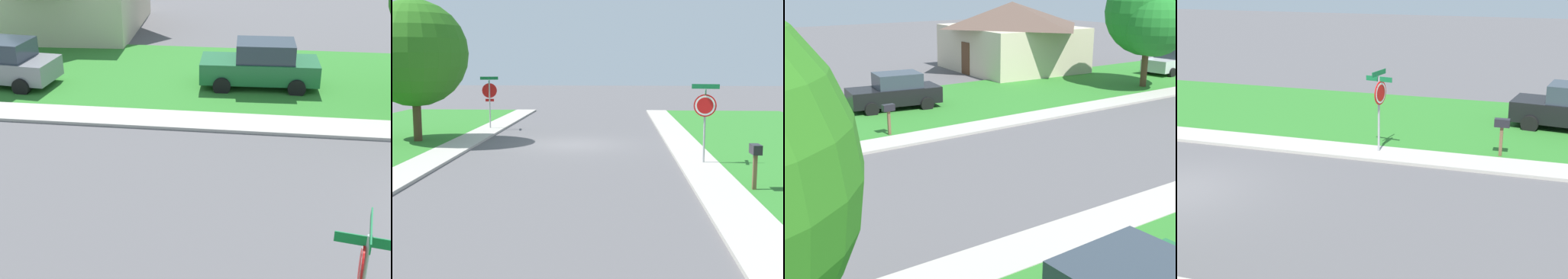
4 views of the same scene
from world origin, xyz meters
The scene contains 5 objects.
sidewalk_east centered at (4.70, 12.00, 0.05)m, with size 1.40×56.00×0.10m, color #ADA89E.
lawn_east centered at (9.40, 12.00, 0.04)m, with size 8.00×56.00×0.08m, color #2D7528.
stop_sign_far_corner centered at (-4.86, 4.42, 1.89)m, with size 0.91×0.91×2.77m.
car_grey_driveway_right centered at (7.38, 15.66, 0.87)m, with size 2.35×4.45×1.76m.
car_green_behind_trees centered at (8.33, 6.00, 0.87)m, with size 2.15×4.36×1.76m.
Camera 1 is at (-11.17, 5.94, 6.84)m, focal length 50.12 mm.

